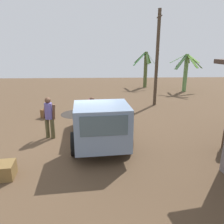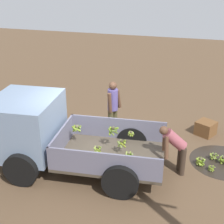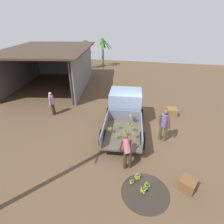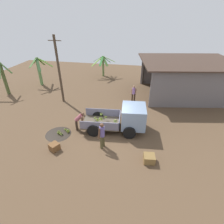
% 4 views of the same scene
% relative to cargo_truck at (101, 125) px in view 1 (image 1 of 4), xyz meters
% --- Properties ---
extents(ground, '(36.00, 36.00, 0.00)m').
position_rel_cargo_truck_xyz_m(ground, '(-1.09, -0.76, -0.99)').
color(ground, brown).
extents(mud_patch_0, '(1.75, 1.75, 0.01)m').
position_rel_cargo_truck_xyz_m(mud_patch_0, '(-4.58, -1.45, -0.99)').
color(mud_patch_0, '#2C251D').
rests_on(mud_patch_0, ground).
extents(cargo_truck, '(4.51, 2.42, 1.85)m').
position_rel_cargo_truck_xyz_m(cargo_truck, '(0.00, 0.00, 0.00)').
color(cargo_truck, '#4B4235').
rests_on(cargo_truck, ground).
extents(utility_pole, '(1.13, 0.20, 5.79)m').
position_rel_cargo_truck_xyz_m(utility_pole, '(-6.41, 3.43, 1.96)').
color(utility_pole, '#463728').
rests_on(utility_pole, ground).
extents(banana_palm_0, '(2.53, 2.76, 3.08)m').
position_rel_cargo_truck_xyz_m(banana_palm_0, '(-10.64, 6.91, 0.66)').
color(banana_palm_0, '#618B4C').
rests_on(banana_palm_0, ground).
extents(banana_palm_4, '(2.26, 2.11, 3.20)m').
position_rel_cargo_truck_xyz_m(banana_palm_4, '(-12.66, 3.94, 0.68)').
color(banana_palm_4, '#4B592D').
rests_on(banana_palm_4, ground).
extents(person_foreground_visitor, '(0.41, 0.62, 1.74)m').
position_rel_cargo_truck_xyz_m(person_foreground_visitor, '(-1.28, -2.13, -0.03)').
color(person_foreground_visitor, '#4C4629').
rests_on(person_foreground_visitor, ground).
extents(person_worker_loading, '(0.72, 0.65, 1.33)m').
position_rel_cargo_truck_xyz_m(person_worker_loading, '(-3.34, -0.58, -0.22)').
color(person_worker_loading, '#372A20').
rests_on(person_worker_loading, ground).
extents(banana_bunch_on_ground_0, '(0.26, 0.27, 0.23)m').
position_rel_cargo_truck_xyz_m(banana_bunch_on_ground_0, '(-4.01, -1.12, -0.87)').
color(banana_bunch_on_ground_0, brown).
rests_on(banana_bunch_on_ground_0, ground).
extents(banana_bunch_on_ground_1, '(0.26, 0.25, 0.22)m').
position_rel_cargo_truck_xyz_m(banana_bunch_on_ground_1, '(-4.58, -1.37, -0.88)').
color(banana_bunch_on_ground_1, '#453E2D').
rests_on(banana_bunch_on_ground_1, ground).
extents(banana_bunch_on_ground_2, '(0.25, 0.25, 0.19)m').
position_rel_cargo_truck_xyz_m(banana_bunch_on_ground_2, '(-4.34, -1.50, -0.88)').
color(banana_bunch_on_ground_2, '#453E2D').
rests_on(banana_bunch_on_ground_2, ground).
extents(banana_bunch_on_ground_3, '(0.19, 0.19, 0.16)m').
position_rel_cargo_truck_xyz_m(banana_bunch_on_ground_3, '(-4.29, -0.92, -0.90)').
color(banana_bunch_on_ground_3, brown).
rests_on(banana_bunch_on_ground_3, ground).
extents(wooden_crate_0, '(0.71, 0.71, 0.44)m').
position_rel_cargo_truck_xyz_m(wooden_crate_0, '(-4.09, -2.93, -0.77)').
color(wooden_crate_0, brown).
rests_on(wooden_crate_0, ground).
extents(wooden_crate_1, '(0.68, 0.68, 0.45)m').
position_rel_cargo_truck_xyz_m(wooden_crate_1, '(1.58, -2.83, -0.77)').
color(wooden_crate_1, brown).
rests_on(wooden_crate_1, ground).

